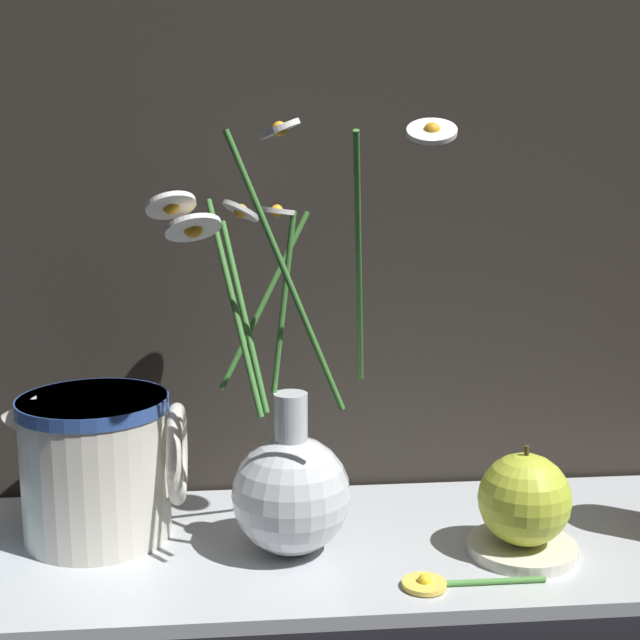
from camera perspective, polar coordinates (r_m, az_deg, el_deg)
ground_plane at (r=0.83m, az=0.81°, el=-14.72°), size 6.00×6.00×0.00m
shelf at (r=0.83m, az=0.81°, el=-14.34°), size 0.82×0.26×0.01m
vase_with_flowers at (r=0.78m, az=-1.93°, el=-10.01°), size 0.25×0.21×0.37m
ceramic_pitcher at (r=0.83m, az=-13.99°, el=-8.72°), size 0.16×0.13×0.14m
saucer_plate at (r=0.82m, az=12.81°, el=-14.04°), size 0.10×0.10×0.01m
orange_fruit at (r=0.80m, az=12.95°, el=-11.11°), size 0.08×0.08×0.09m
loose_daisy at (r=0.75m, az=7.77°, el=-16.34°), size 0.12×0.04×0.01m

